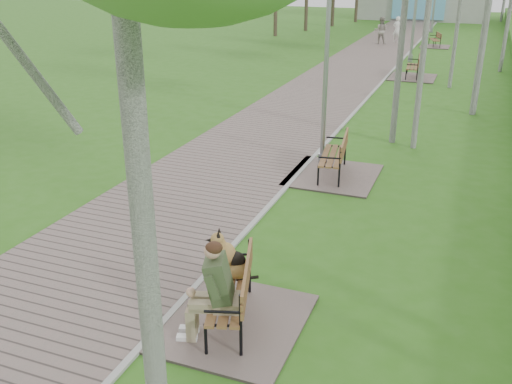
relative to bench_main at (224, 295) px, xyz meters
The scene contains 10 objects.
walkway 15.55m from the bench_main, 99.40° to the left, with size 3.50×67.00×0.04m, color #70625A.
kerb 15.36m from the bench_main, 92.95° to the left, with size 0.10×67.00×0.05m, color #999993.
bench_main is the anchor object (origin of this frame).
bench_second 6.16m from the bench_main, 90.44° to the left, with size 1.95×2.16×1.19m.
bench_third 18.78m from the bench_main, 89.39° to the left, with size 1.86×2.06×1.14m.
bench_far 28.49m from the bench_main, 89.49° to the left, with size 1.58×1.76×0.97m.
lamp_post_second 7.11m from the bench_main, 94.04° to the left, with size 0.18×0.18×4.62m.
lamp_post_third 22.92m from the bench_main, 90.93° to the left, with size 0.22×0.22×5.82m.
pedestrian_near 29.35m from the bench_main, 93.89° to the left, with size 0.56×0.37×1.53m, color white.
pedestrian_far 28.56m from the bench_main, 95.65° to the left, with size 0.75×0.59×1.55m, color gray.
Camera 1 is at (3.57, 0.20, 4.67)m, focal length 40.00 mm.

